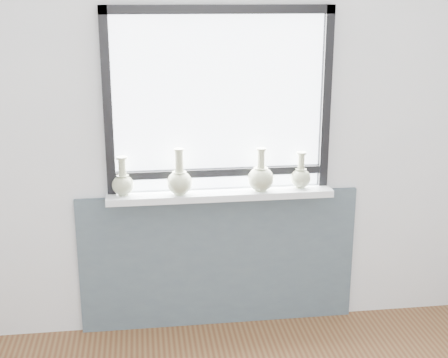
{
  "coord_description": "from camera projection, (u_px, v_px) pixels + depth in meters",
  "views": [
    {
      "loc": [
        -0.44,
        -1.73,
        2.01
      ],
      "look_at": [
        0.0,
        1.55,
        1.02
      ],
      "focal_mm": 50.0,
      "sensor_mm": 36.0,
      "label": 1
    }
  ],
  "objects": [
    {
      "name": "window",
      "position": [
        219.0,
        97.0,
        3.55
      ],
      "size": [
        1.3,
        0.06,
        1.05
      ],
      "color": "black",
      "rests_on": "windowsill"
    },
    {
      "name": "vase_a",
      "position": [
        123.0,
        183.0,
        3.55
      ],
      "size": [
        0.13,
        0.13,
        0.23
      ],
      "rotation": [
        0.0,
        0.0,
        0.02
      ],
      "color": "#ABB38C",
      "rests_on": "windowsill"
    },
    {
      "name": "vase_c",
      "position": [
        261.0,
        177.0,
        3.63
      ],
      "size": [
        0.15,
        0.15,
        0.26
      ],
      "rotation": [
        0.0,
        0.0,
        -0.16
      ],
      "color": "#ABB38C",
      "rests_on": "windowsill"
    },
    {
      "name": "apron_panel",
      "position": [
        219.0,
        260.0,
        3.84
      ],
      "size": [
        1.7,
        0.03,
        0.86
      ],
      "primitive_type": "cube",
      "color": "#475760",
      "rests_on": "ground"
    },
    {
      "name": "vase_d",
      "position": [
        301.0,
        176.0,
        3.69
      ],
      "size": [
        0.12,
        0.12,
        0.22
      ],
      "rotation": [
        0.0,
        0.0,
        0.26
      ],
      "color": "#ABB38C",
      "rests_on": "windowsill"
    },
    {
      "name": "windowsill",
      "position": [
        220.0,
        194.0,
        3.65
      ],
      "size": [
        1.32,
        0.18,
        0.04
      ],
      "primitive_type": "cube",
      "color": "silver",
      "rests_on": "apron_panel"
    },
    {
      "name": "vase_b",
      "position": [
        180.0,
        180.0,
        3.56
      ],
      "size": [
        0.15,
        0.15,
        0.27
      ],
      "rotation": [
        0.0,
        0.0,
        0.23
      ],
      "color": "#ABB38C",
      "rests_on": "windowsill"
    },
    {
      "name": "back_wall",
      "position": [
        218.0,
        120.0,
        3.62
      ],
      "size": [
        3.6,
        0.02,
        2.6
      ],
      "primitive_type": "cube",
      "color": "silver",
      "rests_on": "ground"
    }
  ]
}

